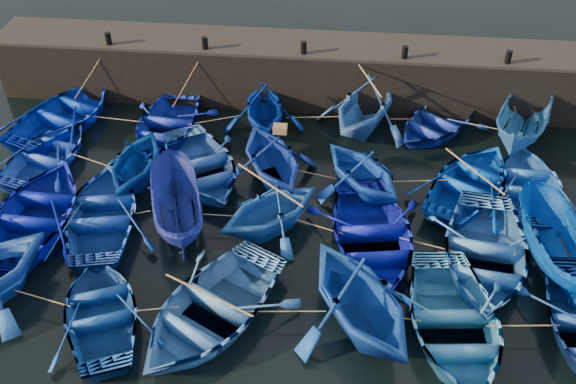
# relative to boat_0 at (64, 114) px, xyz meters

# --- Properties ---
(ground) EXTENTS (120.00, 120.00, 0.00)m
(ground) POSITION_rel_boat_0_xyz_m (9.55, -7.37, -0.56)
(ground) COLOR black
(ground) RESTS_ON ground
(quay_wall) EXTENTS (26.00, 2.50, 2.50)m
(quay_wall) POSITION_rel_boat_0_xyz_m (9.55, 3.13, 0.69)
(quay_wall) COLOR black
(quay_wall) RESTS_ON ground
(quay_top) EXTENTS (26.00, 2.50, 0.12)m
(quay_top) POSITION_rel_boat_0_xyz_m (9.55, 3.13, 2.00)
(quay_top) COLOR black
(quay_top) RESTS_ON quay_wall
(bollard_0) EXTENTS (0.24, 0.24, 0.50)m
(bollard_0) POSITION_rel_boat_0_xyz_m (1.55, 2.23, 2.31)
(bollard_0) COLOR black
(bollard_0) RESTS_ON quay_top
(bollard_1) EXTENTS (0.24, 0.24, 0.50)m
(bollard_1) POSITION_rel_boat_0_xyz_m (5.55, 2.23, 2.31)
(bollard_1) COLOR black
(bollard_1) RESTS_ON quay_top
(bollard_2) EXTENTS (0.24, 0.24, 0.50)m
(bollard_2) POSITION_rel_boat_0_xyz_m (9.55, 2.23, 2.31)
(bollard_2) COLOR black
(bollard_2) RESTS_ON quay_top
(bollard_3) EXTENTS (0.24, 0.24, 0.50)m
(bollard_3) POSITION_rel_boat_0_xyz_m (13.55, 2.23, 2.31)
(bollard_3) COLOR black
(bollard_3) RESTS_ON quay_top
(bollard_4) EXTENTS (0.24, 0.24, 0.50)m
(bollard_4) POSITION_rel_boat_0_xyz_m (17.55, 2.23, 2.31)
(bollard_4) COLOR black
(bollard_4) RESTS_ON quay_top
(boat_0) EXTENTS (5.68, 6.51, 1.13)m
(boat_0) POSITION_rel_boat_0_xyz_m (0.00, 0.00, 0.00)
(boat_0) COLOR #001EA3
(boat_0) RESTS_ON ground
(boat_1) EXTENTS (3.88, 5.16, 1.02)m
(boat_1) POSITION_rel_boat_0_xyz_m (4.26, -0.23, -0.06)
(boat_1) COLOR #0C1E93
(boat_1) RESTS_ON ground
(boat_2) EXTENTS (3.83, 4.24, 1.96)m
(boat_2) POSITION_rel_boat_0_xyz_m (8.11, 0.65, 0.42)
(boat_2) COLOR navy
(boat_2) RESTS_ON ground
(boat_3) EXTENTS (5.38, 5.69, 2.37)m
(boat_3) POSITION_rel_boat_0_xyz_m (12.13, 0.95, 0.62)
(boat_3) COLOR #295AA2
(boat_3) RESTS_ON ground
(boat_4) EXTENTS (5.23, 5.40, 0.91)m
(boat_4) POSITION_rel_boat_0_xyz_m (15.03, 1.05, -0.11)
(boat_4) COLOR navy
(boat_4) RESTS_ON ground
(boat_5) EXTENTS (3.49, 5.17, 1.87)m
(boat_5) POSITION_rel_boat_0_xyz_m (18.28, 0.65, 0.37)
(boat_5) COLOR #256099
(boat_5) RESTS_ON ground
(boat_6) EXTENTS (4.35, 5.22, 0.93)m
(boat_6) POSITION_rel_boat_0_xyz_m (0.28, -2.54, -0.10)
(boat_6) COLOR blue
(boat_6) RESTS_ON ground
(boat_7) EXTENTS (3.47, 3.93, 1.92)m
(boat_7) POSITION_rel_boat_0_xyz_m (3.97, -3.25, 0.40)
(boat_7) COLOR navy
(boat_7) RESTS_ON ground
(boat_8) EXTENTS (5.64, 6.16, 1.04)m
(boat_8) POSITION_rel_boat_0_xyz_m (6.21, -2.80, -0.04)
(boat_8) COLOR #214E9C
(boat_8) RESTS_ON ground
(boat_9) EXTENTS (5.07, 5.33, 2.19)m
(boat_9) POSITION_rel_boat_0_xyz_m (8.84, -2.74, 0.53)
(boat_9) COLOR navy
(boat_9) RESTS_ON ground
(boat_10) EXTENTS (4.92, 4.99, 1.99)m
(boat_10) POSITION_rel_boat_0_xyz_m (12.07, -3.09, 0.43)
(boat_10) COLOR #0C3AA8
(boat_10) RESTS_ON ground
(boat_11) EXTENTS (5.52, 6.00, 1.02)m
(boat_11) POSITION_rel_boat_0_xyz_m (15.96, -2.78, -0.06)
(boat_11) COLOR #0034A2
(boat_11) RESTS_ON ground
(boat_12) EXTENTS (3.36, 4.67, 0.96)m
(boat_12) POSITION_rel_boat_0_xyz_m (18.07, -2.68, -0.08)
(boat_12) COLOR blue
(boat_12) RESTS_ON ground
(boat_13) EXTENTS (4.10, 5.61, 1.14)m
(boat_13) POSITION_rel_boat_0_xyz_m (1.25, -5.94, 0.00)
(boat_13) COLOR #000982
(boat_13) RESTS_ON ground
(boat_14) EXTENTS (4.60, 5.69, 1.04)m
(boat_14) POSITION_rel_boat_0_xyz_m (3.46, -5.69, -0.04)
(boat_14) COLOR navy
(boat_14) RESTS_ON ground
(boat_15) EXTENTS (2.96, 4.69, 1.70)m
(boat_15) POSITION_rel_boat_0_xyz_m (5.93, -5.42, 0.28)
(boat_15) COLOR navy
(boat_15) RESTS_ON ground
(boat_16) EXTENTS (4.95, 4.89, 1.97)m
(boat_16) POSITION_rel_boat_0_xyz_m (9.08, -5.40, 0.42)
(boat_16) COLOR #1851A8
(boat_16) RESTS_ON ground
(boat_17) EXTENTS (4.78, 6.05, 1.13)m
(boat_17) POSITION_rel_boat_0_xyz_m (12.42, -5.91, 0.00)
(boat_17) COLOR #071096
(boat_17) RESTS_ON ground
(boat_18) EXTENTS (4.66, 6.03, 1.16)m
(boat_18) POSITION_rel_boat_0_xyz_m (15.93, -6.36, 0.01)
(boat_18) COLOR #275FB0
(boat_18) RESTS_ON ground
(boat_19) EXTENTS (2.48, 4.76, 1.75)m
(boat_19) POSITION_rel_boat_0_xyz_m (18.00, -6.07, 0.31)
(boat_19) COLOR #003B93
(boat_19) RESTS_ON ground
(boat_21) EXTENTS (4.66, 5.33, 0.92)m
(boat_21) POSITION_rel_boat_0_xyz_m (4.72, -9.68, -0.10)
(boat_21) COLOR navy
(boat_21) RESTS_ON ground
(boat_22) EXTENTS (6.07, 6.70, 1.14)m
(boat_22) POSITION_rel_boat_0_xyz_m (7.82, -9.39, 0.01)
(boat_22) COLOR #3066B5
(boat_22) RESTS_ON ground
(boat_23) EXTENTS (5.91, 6.12, 2.47)m
(boat_23) POSITION_rel_boat_0_xyz_m (12.03, -9.14, 0.67)
(boat_23) COLOR #0F42A6
(boat_23) RESTS_ON ground
(boat_24) EXTENTS (4.39, 5.75, 1.11)m
(boat_24) POSITION_rel_boat_0_xyz_m (14.71, -9.22, -0.01)
(boat_24) COLOR #307CC8
(boat_24) RESTS_ON ground
(wooden_crate) EXTENTS (0.48, 0.37, 0.27)m
(wooden_crate) POSITION_rel_boat_0_xyz_m (9.14, -2.74, 1.76)
(wooden_crate) COLOR brown
(wooden_crate) RESTS_ON boat_9
(mooring_ropes) EXTENTS (18.33, 11.97, 2.10)m
(mooring_ropes) POSITION_rel_boat_0_xyz_m (9.33, -2.21, 0.32)
(mooring_ropes) COLOR tan
(mooring_ropes) RESTS_ON ground
(loose_oars) EXTENTS (10.40, 12.41, 1.41)m
(loose_oars) POSITION_rel_boat_0_xyz_m (11.25, -4.16, 1.09)
(loose_oars) COLOR #99724C
(loose_oars) RESTS_ON ground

